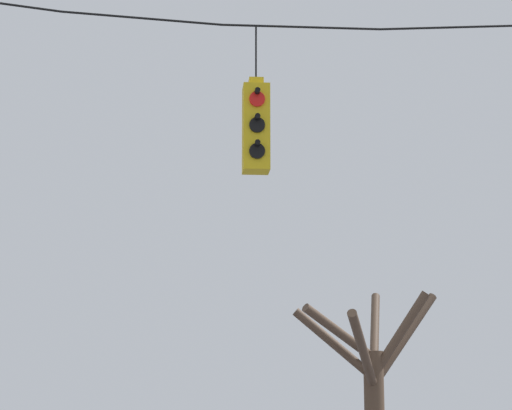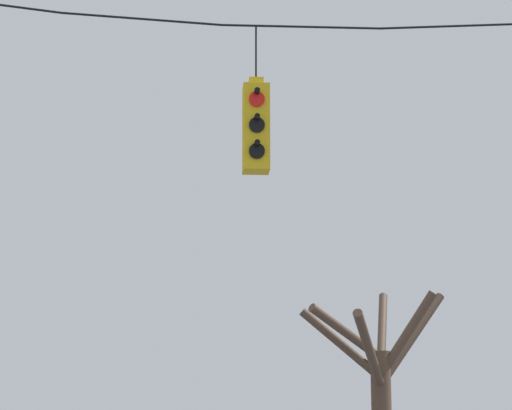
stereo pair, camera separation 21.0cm
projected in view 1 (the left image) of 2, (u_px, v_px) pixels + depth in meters
The scene contains 3 objects.
span_wire at pixel (301, 10), 13.14m from camera, with size 14.60×0.03×0.74m.
traffic_light_near_right_pole at pixel (256, 127), 12.78m from camera, with size 0.34×0.58×1.96m.
bare_tree at pixel (373, 389), 20.00m from camera, with size 3.18×3.85×4.53m.
Camera 1 is at (-1.53, -12.03, 2.11)m, focal length 70.00 mm.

